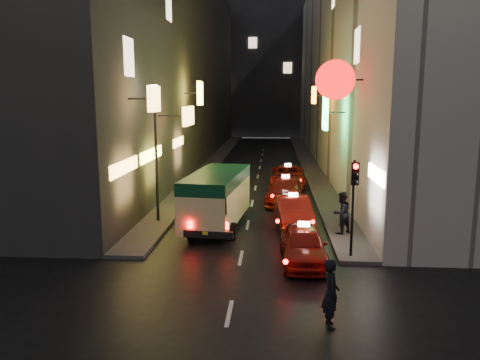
% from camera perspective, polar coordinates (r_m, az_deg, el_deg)
% --- Properties ---
extents(building_left, '(7.70, 52.00, 18.00)m').
position_cam_1_polar(building_left, '(42.99, -8.43, 14.17)').
color(building_left, '#34322F').
rests_on(building_left, ground).
extents(building_right, '(8.07, 52.00, 18.00)m').
position_cam_1_polar(building_right, '(42.56, 13.79, 14.03)').
color(building_right, '#B4B1A5').
rests_on(building_right, ground).
extents(building_far, '(30.00, 10.00, 22.00)m').
position_cam_1_polar(building_far, '(74.08, 3.33, 14.02)').
color(building_far, '#313136').
rests_on(building_far, ground).
extents(sidewalk_left, '(1.50, 52.00, 0.15)m').
position_cam_1_polar(sidewalk_left, '(42.63, -3.19, 2.27)').
color(sidewalk_left, '#4D4A48').
rests_on(sidewalk_left, ground).
extents(sidewalk_right, '(1.50, 52.00, 0.15)m').
position_cam_1_polar(sidewalk_right, '(42.40, 8.28, 2.14)').
color(sidewalk_right, '#4D4A48').
rests_on(sidewalk_right, ground).
extents(minibus, '(2.68, 6.05, 2.52)m').
position_cam_1_polar(minibus, '(21.04, -2.83, -1.58)').
color(minibus, '#EBDF93').
rests_on(minibus, ground).
extents(taxi_near, '(2.13, 4.90, 1.71)m').
position_cam_1_polar(taxi_near, '(16.91, 7.73, -7.44)').
color(taxi_near, maroon).
rests_on(taxi_near, ground).
extents(taxi_second, '(2.55, 5.24, 1.78)m').
position_cam_1_polar(taxi_second, '(21.51, 6.46, -3.51)').
color(taxi_second, maroon).
rests_on(taxi_second, ground).
extents(taxi_third, '(2.62, 5.30, 1.79)m').
position_cam_1_polar(taxi_third, '(26.36, 5.55, -0.97)').
color(taxi_third, maroon).
rests_on(taxi_third, ground).
extents(taxi_far, '(2.20, 5.02, 1.75)m').
position_cam_1_polar(taxi_far, '(31.09, 5.85, 0.67)').
color(taxi_far, maroon).
rests_on(taxi_far, ground).
extents(pedestrian_crossing, '(0.51, 0.72, 2.06)m').
position_cam_1_polar(pedestrian_crossing, '(12.40, 11.03, -12.89)').
color(pedestrian_crossing, black).
rests_on(pedestrian_crossing, ground).
extents(pedestrian_sidewalk, '(0.90, 0.83, 2.02)m').
position_cam_1_polar(pedestrian_sidewalk, '(20.09, 12.27, -3.61)').
color(pedestrian_sidewalk, black).
rests_on(pedestrian_sidewalk, sidewalk_right).
extents(traffic_light, '(0.26, 0.43, 3.50)m').
position_cam_1_polar(traffic_light, '(16.90, 13.75, -0.94)').
color(traffic_light, black).
rests_on(traffic_light, sidewalk_right).
extents(lamp_post, '(0.28, 0.28, 6.22)m').
position_cam_1_polar(lamp_post, '(21.67, -10.22, 4.32)').
color(lamp_post, black).
rests_on(lamp_post, sidewalk_left).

